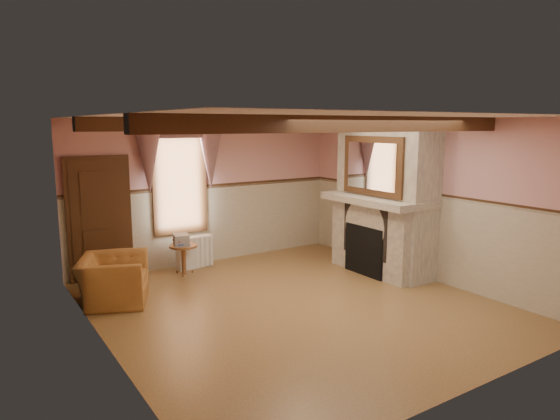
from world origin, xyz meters
TOP-DOWN VIEW (x-y plane):
  - floor at (0.00, 0.00)m, footprint 5.50×6.00m
  - ceiling at (0.00, 0.00)m, footprint 5.50×6.00m
  - wall_back at (0.00, 3.00)m, footprint 5.50×0.02m
  - wall_front at (0.00, -3.00)m, footprint 5.50×0.02m
  - wall_left at (-2.75, 0.00)m, footprint 0.02×6.00m
  - wall_right at (2.75, 0.00)m, footprint 0.02×6.00m
  - wainscot at (0.00, 0.00)m, footprint 5.50×6.00m
  - chair_rail at (0.00, 0.00)m, footprint 5.50×6.00m
  - firebox at (2.00, 0.60)m, footprint 0.20×0.95m
  - armchair at (-2.25, 1.63)m, footprint 1.31×1.38m
  - side_table at (-0.79, 2.41)m, footprint 0.58×0.58m
  - book_stack at (-0.83, 2.40)m, footprint 0.33×0.37m
  - radiator at (-0.45, 2.70)m, footprint 0.71×0.25m
  - bowl at (2.24, 0.36)m, footprint 0.37×0.37m
  - mantel_clock at (2.24, 1.23)m, footprint 0.14×0.24m
  - oil_lamp at (2.24, 0.83)m, footprint 0.11×0.11m
  - candle_red at (2.24, -0.17)m, footprint 0.06×0.06m
  - jar_yellow at (2.24, -0.02)m, footprint 0.06×0.06m
  - fireplace at (2.42, 0.60)m, footprint 0.85×2.00m
  - mantel at (2.24, 0.60)m, footprint 1.05×2.05m
  - overmantel_mirror at (2.06, 0.60)m, footprint 0.06×1.44m
  - door at (-2.10, 2.94)m, footprint 1.10×0.10m
  - window at (-0.60, 2.97)m, footprint 1.06×0.08m
  - window_drapes at (-0.60, 2.88)m, footprint 1.30×0.14m
  - ceiling_beam_front at (0.00, -1.20)m, footprint 5.50×0.18m
  - ceiling_beam_back at (0.00, 1.20)m, footprint 5.50×0.18m

SIDE VIEW (x-z plane):
  - floor at x=0.00m, z-range -0.01..0.01m
  - side_table at x=-0.79m, z-range 0.00..0.55m
  - radiator at x=-0.45m, z-range 0.00..0.60m
  - armchair at x=-2.25m, z-range 0.00..0.71m
  - firebox at x=2.00m, z-range 0.00..0.90m
  - book_stack at x=-0.83m, z-range 0.55..0.75m
  - wainscot at x=0.00m, z-range 0.00..1.50m
  - door at x=-2.10m, z-range 0.00..2.10m
  - mantel at x=2.24m, z-range 1.30..1.42m
  - wall_back at x=0.00m, z-range 0.00..2.80m
  - wall_front at x=0.00m, z-range 0.00..2.80m
  - wall_left at x=-2.75m, z-range 0.00..2.80m
  - wall_right at x=2.75m, z-range 0.00..2.80m
  - fireplace at x=2.42m, z-range 0.00..2.80m
  - bowl at x=2.24m, z-range 1.42..1.51m
  - jar_yellow at x=2.24m, z-range 1.42..1.54m
  - chair_rail at x=0.00m, z-range 1.46..1.54m
  - candle_red at x=2.24m, z-range 1.42..1.58m
  - mantel_clock at x=2.24m, z-range 1.42..1.62m
  - oil_lamp at x=2.24m, z-range 1.42..1.70m
  - window at x=-0.60m, z-range 0.64..2.66m
  - overmantel_mirror at x=2.06m, z-range 1.45..2.49m
  - window_drapes at x=-0.60m, z-range 1.55..2.95m
  - ceiling_beam_front at x=0.00m, z-range 2.60..2.80m
  - ceiling_beam_back at x=0.00m, z-range 2.60..2.80m
  - ceiling at x=0.00m, z-range 2.79..2.80m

